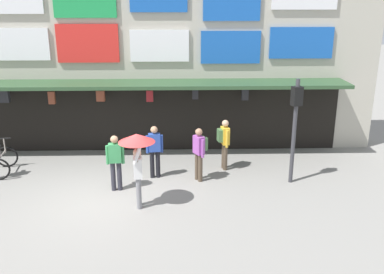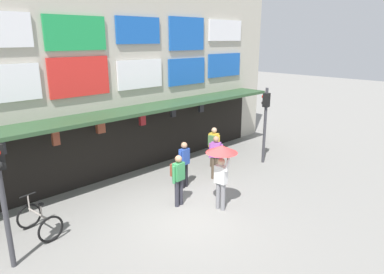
{
  "view_description": "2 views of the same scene",
  "coord_description": "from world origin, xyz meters",
  "views": [
    {
      "loc": [
        1.94,
        -11.07,
        5.43
      ],
      "look_at": [
        2.29,
        1.62,
        1.26
      ],
      "focal_mm": 40.07,
      "sensor_mm": 36.0,
      "label": 1
    },
    {
      "loc": [
        -6.64,
        -6.94,
        5.14
      ],
      "look_at": [
        2.27,
        2.19,
        1.48
      ],
      "focal_mm": 32.33,
      "sensor_mm": 36.0,
      "label": 2
    }
  ],
  "objects": [
    {
      "name": "pedestrian_with_umbrella",
      "position": [
        0.8,
        -0.59,
        1.64
      ],
      "size": [
        0.96,
        0.96,
        2.08
      ],
      "color": "gray",
      "rests_on": "ground"
    },
    {
      "name": "traffic_light_near",
      "position": [
        -4.78,
        0.93,
        2.14
      ],
      "size": [
        0.29,
        0.33,
        3.2
      ],
      "color": "#38383D",
      "rests_on": "ground"
    },
    {
      "name": "bicycle_parked",
      "position": [
        -3.79,
        1.87,
        0.39
      ],
      "size": [
        0.87,
        1.25,
        1.05
      ],
      "color": "black",
      "rests_on": "ground"
    },
    {
      "name": "ground_plane",
      "position": [
        0.0,
        0.0,
        0.0
      ],
      "size": [
        80.0,
        80.0,
        0.0
      ],
      "primitive_type": "plane",
      "color": "gray"
    },
    {
      "name": "pedestrian_in_purple",
      "position": [
        3.34,
        2.03,
        0.98
      ],
      "size": [
        0.41,
        0.52,
        1.68
      ],
      "color": "brown",
      "rests_on": "ground"
    },
    {
      "name": "shopfront",
      "position": [
        -0.0,
        4.57,
        3.96
      ],
      "size": [
        18.0,
        2.6,
        8.0
      ],
      "color": "#B2AD9E",
      "rests_on": "ground"
    },
    {
      "name": "pedestrian_in_white",
      "position": [
        0.04,
        0.53,
        0.98
      ],
      "size": [
        0.53,
        0.38,
        1.68
      ],
      "color": "#2D2D38",
      "rests_on": "ground"
    },
    {
      "name": "pedestrian_in_black",
      "position": [
        2.5,
        1.15,
        0.98
      ],
      "size": [
        0.46,
        0.48,
        1.68
      ],
      "color": "brown",
      "rests_on": "ground"
    },
    {
      "name": "traffic_light_far",
      "position": [
        5.29,
        0.94,
        2.14
      ],
      "size": [
        0.33,
        0.35,
        3.2
      ],
      "color": "#38383D",
      "rests_on": "ground"
    },
    {
      "name": "pedestrian_in_blue",
      "position": [
        1.12,
        1.4,
        0.95
      ],
      "size": [
        0.53,
        0.27,
        1.68
      ],
      "color": "black",
      "rests_on": "ground"
    }
  ]
}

